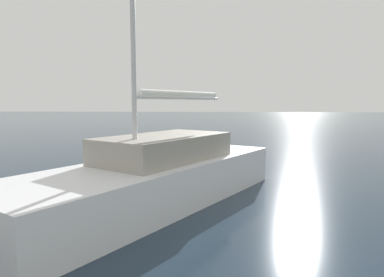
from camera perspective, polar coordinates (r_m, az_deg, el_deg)
The scene contains 4 objects.
ground_plane at distance 20.10m, azimuth -2.14°, elevation -1.43°, with size 160.00×160.00×0.00m, color #1E2D3D.
kayak at distance 19.15m, azimuth -0.98°, elevation -1.32°, with size 4.33×1.34×0.31m.
kayaker at distance 19.09m, azimuth -1.10°, elevation 0.07°, with size 0.59×2.42×0.74m.
sailboat_mid_row at distance 8.72m, azimuth -6.80°, elevation -6.50°, with size 6.56×8.93×10.05m.
Camera 1 is at (-2.25, 19.80, 2.62)m, focal length 31.24 mm.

